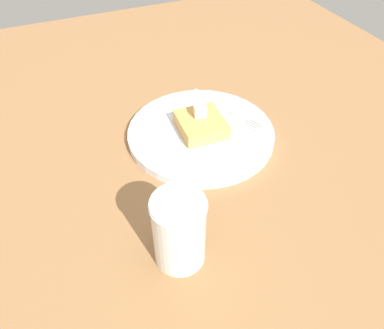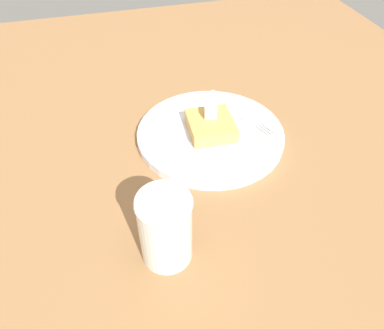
# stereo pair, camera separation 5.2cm
# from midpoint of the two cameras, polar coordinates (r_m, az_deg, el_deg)

# --- Properties ---
(table_surface) EXTENTS (1.12, 1.12, 0.03)m
(table_surface) POSITION_cam_midpoint_polar(r_m,az_deg,el_deg) (0.65, -3.07, 4.21)
(table_surface) COLOR olive
(table_surface) RESTS_ON ground
(plate) EXTENTS (0.24, 0.24, 0.01)m
(plate) POSITION_cam_midpoint_polar(r_m,az_deg,el_deg) (0.63, -1.00, 4.76)
(plate) COLOR white
(plate) RESTS_ON table_surface
(toast_slice_center) EXTENTS (0.08, 0.08, 0.02)m
(toast_slice_center) POSITION_cam_midpoint_polar(r_m,az_deg,el_deg) (0.62, -1.02, 6.02)
(toast_slice_center) COLOR tan
(toast_slice_center) RESTS_ON plate
(butter_pat_primary) EXTENTS (0.02, 0.02, 0.02)m
(butter_pat_primary) POSITION_cam_midpoint_polar(r_m,az_deg,el_deg) (0.61, -1.20, 8.12)
(butter_pat_primary) COLOR #F6EAC2
(butter_pat_primary) RESTS_ON toast_slice_center
(fork) EXTENTS (0.07, 0.16, 0.00)m
(fork) POSITION_cam_midpoint_polar(r_m,az_deg,el_deg) (0.66, 3.53, 8.06)
(fork) COLOR silver
(fork) RESTS_ON plate
(syrup_jar) EXTENTS (0.06, 0.06, 0.10)m
(syrup_jar) POSITION_cam_midpoint_polar(r_m,az_deg,el_deg) (0.44, -5.38, -10.60)
(syrup_jar) COLOR #471A06
(syrup_jar) RESTS_ON table_surface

